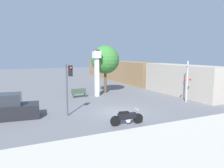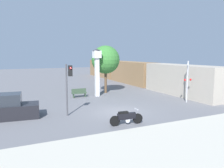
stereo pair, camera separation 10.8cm
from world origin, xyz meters
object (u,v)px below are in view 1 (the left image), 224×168
at_px(motorcycle, 127,117).
at_px(clock_tower, 97,66).
at_px(bench, 79,93).
at_px(railroad_crossing_signal, 187,80).
at_px(street_tree, 105,60).
at_px(parked_car, 7,108).
at_px(freight_train, 132,73).
at_px(traffic_light, 69,80).

xyz_separation_m(motorcycle, clock_tower, (1.82, 10.07, 2.86)).
bearing_deg(bench, railroad_crossing_signal, -37.80).
bearing_deg(street_tree, motorcycle, -106.74).
height_order(street_tree, parked_car, street_tree).
xyz_separation_m(railroad_crossing_signal, bench, (-8.67, 6.73, -1.67)).
bearing_deg(freight_train, street_tree, -139.24).
distance_m(motorcycle, bench, 10.30).
bearing_deg(motorcycle, street_tree, 77.98).
relative_size(clock_tower, parked_car, 1.18).
bearing_deg(bench, street_tree, 19.54).
relative_size(motorcycle, traffic_light, 0.60).
distance_m(traffic_light, parked_car, 4.75).
height_order(freight_train, railroad_crossing_signal, railroad_crossing_signal).
bearing_deg(railroad_crossing_signal, traffic_light, 179.12).
distance_m(freight_train, street_tree, 10.08).
height_order(traffic_light, street_tree, street_tree).
bearing_deg(freight_train, traffic_light, -134.00).
bearing_deg(bench, parked_car, -141.46).
distance_m(traffic_light, railroad_crossing_signal, 11.37).
bearing_deg(clock_tower, freight_train, 41.06).
relative_size(motorcycle, street_tree, 0.41).
bearing_deg(railroad_crossing_signal, freight_train, 80.51).
relative_size(traffic_light, railroad_crossing_signal, 0.98).
relative_size(freight_train, traffic_light, 8.59).
distance_m(motorcycle, clock_tower, 10.63).
bearing_deg(railroad_crossing_signal, bench, 142.20).
height_order(railroad_crossing_signal, bench, railroad_crossing_signal).
bearing_deg(railroad_crossing_signal, parked_car, 175.49).
relative_size(railroad_crossing_signal, parked_car, 0.91).
relative_size(traffic_light, parked_car, 0.89).
bearing_deg(freight_train, motorcycle, -121.25).
bearing_deg(freight_train, railroad_crossing_signal, -99.49).
bearing_deg(parked_car, street_tree, 38.71).
bearing_deg(traffic_light, parked_car, 165.96).
bearing_deg(street_tree, railroad_crossing_signal, -57.91).
bearing_deg(parked_car, motorcycle, -28.28).
bearing_deg(motorcycle, parked_car, 150.51).
xyz_separation_m(clock_tower, freight_train, (9.11, 7.93, -1.65)).
distance_m(bench, parked_car, 8.83).
height_order(motorcycle, freight_train, freight_train).
distance_m(motorcycle, railroad_crossing_signal, 9.38).
bearing_deg(street_tree, parked_car, -147.22).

